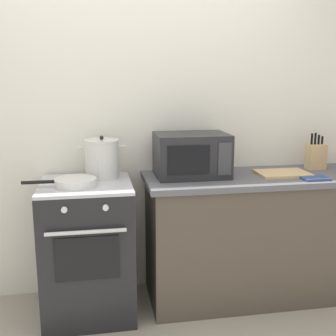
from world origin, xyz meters
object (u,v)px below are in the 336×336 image
cutting_board (282,173)px  oven_mitt (314,178)px  knife_block (316,156)px  stock_pot (102,159)px  microwave (191,155)px  stove (88,249)px  frying_pan (75,182)px

cutting_board → oven_mitt: cutting_board is taller
knife_block → stock_pot: bearing=-179.9°
cutting_board → oven_mitt: 0.22m
microwave → stove: bearing=-173.8°
knife_block → oven_mitt: size_ratio=1.53×
stock_pot → oven_mitt: stock_pot is taller
stove → oven_mitt: bearing=-5.9°
microwave → knife_block: bearing=3.6°
cutting_board → stock_pot: bearing=173.8°
knife_block → stove: bearing=-175.3°
knife_block → oven_mitt: 0.36m
microwave → knife_block: (0.97, 0.06, -0.05)m
knife_block → oven_mitt: knife_block is taller
knife_block → oven_mitt: (-0.17, -0.30, -0.09)m
stock_pot → knife_block: 1.59m
microwave → knife_block: size_ratio=1.81×
oven_mitt → stove: bearing=174.1°
frying_pan → knife_block: 1.78m
stock_pot → cutting_board: size_ratio=0.90×
cutting_board → oven_mitt: bearing=-45.7°
stock_pot → frying_pan: size_ratio=0.69×
frying_pan → microwave: (0.80, 0.15, 0.12)m
cutting_board → frying_pan: bearing=-177.2°
frying_pan → cutting_board: bearing=2.8°
cutting_board → oven_mitt: size_ratio=2.00×
frying_pan → cutting_board: frying_pan is taller
stove → microwave: bearing=6.2°
stock_pot → frying_pan: stock_pot is taller
stock_pot → knife_block: size_ratio=1.17×
frying_pan → knife_block: bearing=6.8°
stock_pot → knife_block: bearing=0.1°
frying_pan → cutting_board: size_ratio=1.30×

